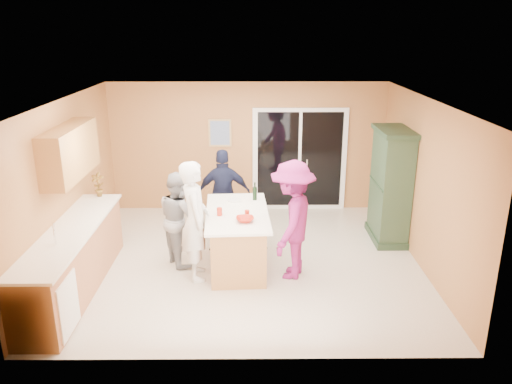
{
  "coord_description": "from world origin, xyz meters",
  "views": [
    {
      "loc": [
        0.09,
        -7.31,
        3.63
      ],
      "look_at": [
        0.15,
        0.1,
        1.15
      ],
      "focal_mm": 35.0,
      "sensor_mm": 36.0,
      "label": 1
    }
  ],
  "objects_px": {
    "green_hutch": "(390,187)",
    "woman_white": "(195,221)",
    "woman_grey": "(179,218)",
    "woman_navy": "(224,194)",
    "kitchen_island": "(237,241)",
    "woman_magenta": "(292,220)"
  },
  "relations": [
    {
      "from": "kitchen_island",
      "to": "green_hutch",
      "type": "height_order",
      "value": "green_hutch"
    },
    {
      "from": "woman_grey",
      "to": "woman_magenta",
      "type": "distance_m",
      "value": 1.81
    },
    {
      "from": "woman_navy",
      "to": "woman_magenta",
      "type": "distance_m",
      "value": 1.85
    },
    {
      "from": "woman_magenta",
      "to": "woman_navy",
      "type": "bearing_deg",
      "value": -125.28
    },
    {
      "from": "green_hutch",
      "to": "woman_white",
      "type": "xyz_separation_m",
      "value": [
        -3.24,
        -1.4,
        -0.06
      ]
    },
    {
      "from": "woman_white",
      "to": "woman_navy",
      "type": "bearing_deg",
      "value": -23.86
    },
    {
      "from": "kitchen_island",
      "to": "woman_navy",
      "type": "bearing_deg",
      "value": 99.76
    },
    {
      "from": "kitchen_island",
      "to": "woman_grey",
      "type": "bearing_deg",
      "value": 167.37
    },
    {
      "from": "woman_magenta",
      "to": "kitchen_island",
      "type": "bearing_deg",
      "value": -92.19
    },
    {
      "from": "woman_white",
      "to": "kitchen_island",
      "type": "bearing_deg",
      "value": -71.67
    },
    {
      "from": "woman_white",
      "to": "woman_navy",
      "type": "relative_size",
      "value": 1.13
    },
    {
      "from": "woman_grey",
      "to": "woman_magenta",
      "type": "xyz_separation_m",
      "value": [
        1.74,
        -0.47,
        0.15
      ]
    },
    {
      "from": "woman_white",
      "to": "woman_navy",
      "type": "distance_m",
      "value": 1.57
    },
    {
      "from": "kitchen_island",
      "to": "green_hutch",
      "type": "relative_size",
      "value": 0.9
    },
    {
      "from": "kitchen_island",
      "to": "woman_white",
      "type": "relative_size",
      "value": 0.99
    },
    {
      "from": "woman_navy",
      "to": "woman_grey",
      "type": "bearing_deg",
      "value": 54.82
    },
    {
      "from": "kitchen_island",
      "to": "woman_navy",
      "type": "xyz_separation_m",
      "value": [
        -0.27,
        1.18,
        0.37
      ]
    },
    {
      "from": "green_hutch",
      "to": "woman_grey",
      "type": "bearing_deg",
      "value": -165.87
    },
    {
      "from": "green_hutch",
      "to": "woman_navy",
      "type": "bearing_deg",
      "value": 177.39
    },
    {
      "from": "woman_grey",
      "to": "woman_white",
      "type": "bearing_deg",
      "value": -177.52
    },
    {
      "from": "woman_navy",
      "to": "woman_magenta",
      "type": "height_order",
      "value": "woman_magenta"
    },
    {
      "from": "woman_white",
      "to": "woman_grey",
      "type": "xyz_separation_m",
      "value": [
        -0.31,
        0.5,
        -0.16
      ]
    }
  ]
}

